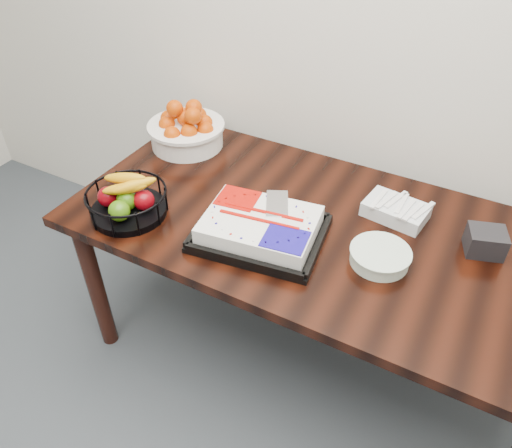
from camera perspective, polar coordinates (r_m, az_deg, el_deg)
The scene contains 7 objects.
table at distance 1.87m, azimuth 6.70°, elevation -1.99°, with size 1.80×0.90×0.75m.
cake_tray at distance 1.72m, azimuth 0.49°, elevation -0.44°, with size 0.48×0.40×0.09m.
tangerine_bowl at distance 2.24m, azimuth -8.00°, elevation 10.98°, with size 0.34×0.34×0.21m.
fruit_basket at distance 1.87m, azimuth -14.52°, elevation 2.70°, with size 0.29×0.29×0.16m.
plate_stack at distance 1.69m, azimuth 13.97°, elevation -3.62°, with size 0.20×0.20×0.05m.
fork_bag at distance 1.89m, azimuth 15.69°, elevation 1.58°, with size 0.24×0.17×0.06m.
napkin_box at distance 1.83m, azimuth 24.74°, elevation -1.83°, with size 0.12×0.10×0.09m, color black.
Camera 1 is at (0.48, 0.67, 1.89)m, focal length 35.00 mm.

